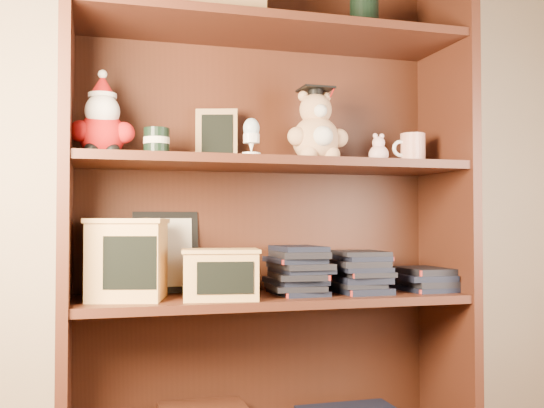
{
  "coord_description": "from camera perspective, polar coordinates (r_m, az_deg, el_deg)",
  "views": [
    {
      "loc": [
        -0.56,
        -0.51,
        0.77
      ],
      "look_at": [
        -0.05,
        1.3,
        0.82
      ],
      "focal_mm": 42.0,
      "sensor_mm": 36.0,
      "label": 1
    }
  ],
  "objects": [
    {
      "name": "shelf_upper",
      "position": [
        1.9,
        -0.0,
        3.55
      ],
      "size": [
        1.14,
        0.33,
        0.02
      ],
      "color": "#411E12",
      "rests_on": "ground"
    },
    {
      "name": "certificate_frame",
      "position": [
        1.97,
        -9.52,
        -4.29
      ],
      "size": [
        0.2,
        0.05,
        0.25
      ],
      "color": "black",
      "rests_on": "shelf_lower"
    },
    {
      "name": "treats_box",
      "position": [
        1.82,
        -12.79,
        -4.79
      ],
      "size": [
        0.25,
        0.25,
        0.22
      ],
      "color": "tan",
      "rests_on": "shelf_lower"
    },
    {
      "name": "teacher_mug",
      "position": [
        2.08,
        12.45,
        4.84
      ],
      "size": [
        0.11,
        0.08,
        0.1
      ],
      "color": "silver",
      "rests_on": "shelf_upper"
    },
    {
      "name": "shelf_lower",
      "position": [
        1.9,
        -0.0,
        -8.53
      ],
      "size": [
        1.14,
        0.33,
        0.02
      ],
      "color": "#411E12",
      "rests_on": "ground"
    },
    {
      "name": "chalkboard_plaque",
      "position": [
        1.99,
        -4.99,
        6.02
      ],
      "size": [
        0.13,
        0.09,
        0.17
      ],
      "color": "#9E7547",
      "rests_on": "shelf_upper"
    },
    {
      "name": "grad_teddy_bear",
      "position": [
        1.94,
        4.01,
        6.41
      ],
      "size": [
        0.19,
        0.16,
        0.23
      ],
      "color": "tan",
      "rests_on": "shelf_upper"
    },
    {
      "name": "bookcase",
      "position": [
        1.94,
        -0.48,
        -1.26
      ],
      "size": [
        1.2,
        0.35,
        1.6
      ],
      "color": "#411E12",
      "rests_on": "ground"
    },
    {
      "name": "book_stack_left",
      "position": [
        1.92,
        2.35,
        -5.94
      ],
      "size": [
        0.14,
        0.2,
        0.14
      ],
      "color": "black",
      "rests_on": "shelf_lower"
    },
    {
      "name": "pink_figurine",
      "position": [
        2.02,
        9.53,
        4.64
      ],
      "size": [
        0.06,
        0.06,
        0.1
      ],
      "color": "beige",
      "rests_on": "shelf_upper"
    },
    {
      "name": "pencils_box",
      "position": [
        1.79,
        -4.66,
        -6.25
      ],
      "size": [
        0.23,
        0.18,
        0.14
      ],
      "color": "tan",
      "rests_on": "shelf_lower"
    },
    {
      "name": "book_stack_right",
      "position": [
        2.09,
        13.37,
        -6.65
      ],
      "size": [
        0.14,
        0.2,
        0.06
      ],
      "color": "black",
      "rests_on": "shelf_lower"
    },
    {
      "name": "book_stack_mid",
      "position": [
        1.99,
        7.63,
        -6.01
      ],
      "size": [
        0.14,
        0.2,
        0.13
      ],
      "color": "black",
      "rests_on": "shelf_lower"
    },
    {
      "name": "santa_plush",
      "position": [
        1.83,
        -14.97,
        7.02
      ],
      "size": [
        0.18,
        0.13,
        0.25
      ],
      "color": "#A50F0F",
      "rests_on": "shelf_upper"
    },
    {
      "name": "teachers_tin",
      "position": [
        1.84,
        -10.31,
        5.46
      ],
      "size": [
        0.07,
        0.07,
        0.08
      ],
      "color": "black",
      "rests_on": "shelf_upper"
    },
    {
      "name": "egg_cup",
      "position": [
        1.81,
        -1.86,
        6.11
      ],
      "size": [
        0.05,
        0.05,
        0.11
      ],
      "color": "white",
      "rests_on": "shelf_upper"
    }
  ]
}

